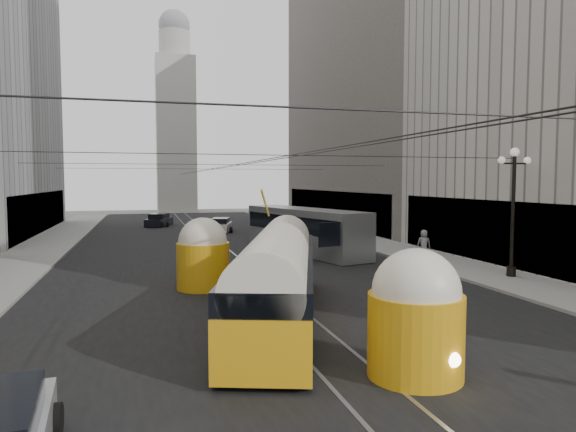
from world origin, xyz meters
TOP-DOWN VIEW (x-y plane):
  - road at (0.00, 32.50)m, footprint 20.00×85.00m
  - sidewalk_left at (-12.00, 36.00)m, footprint 4.00×72.00m
  - sidewalk_right at (12.00, 36.00)m, footprint 4.00×72.00m
  - rail_left at (-0.75, 32.50)m, footprint 0.12×85.00m
  - rail_right at (0.75, 32.50)m, footprint 0.12×85.00m
  - building_right_far at (20.00, 48.00)m, footprint 12.60×32.60m
  - distant_tower at (0.00, 80.00)m, footprint 6.00×6.00m
  - lamppost_right_mid at (12.60, 18.00)m, footprint 1.86×0.44m
  - catenary at (0.12, 31.49)m, footprint 25.00×72.00m
  - streetcar at (-0.46, 13.88)m, footprint 6.34×14.44m
  - city_bus at (5.47, 29.67)m, footprint 5.52×12.26m
  - sedan_white_far at (2.02, 45.47)m, footprint 2.81×4.50m
  - sedan_dark_far at (-3.49, 53.16)m, footprint 3.17×4.70m
  - pedestrian_sidewalk_right at (11.69, 24.78)m, footprint 0.96×0.75m

SIDE VIEW (x-z plane):
  - road at x=0.00m, z-range -0.01..0.01m
  - rail_left at x=-0.75m, z-range -0.02..0.02m
  - rail_right at x=0.75m, z-range -0.02..0.02m
  - sidewalk_left at x=-12.00m, z-range 0.00..0.15m
  - sidewalk_right at x=12.00m, z-range 0.00..0.15m
  - sedan_white_far at x=2.02m, z-range -0.06..1.26m
  - sedan_dark_far at x=-3.49m, z-range -0.06..1.31m
  - pedestrian_sidewalk_right at x=11.69m, z-range 0.15..1.86m
  - streetcar at x=-0.46m, z-range -0.04..3.26m
  - city_bus at x=5.47m, z-range 0.14..3.15m
  - lamppost_right_mid at x=12.60m, z-range 0.56..6.93m
  - catenary at x=0.12m, z-range 5.77..6.00m
  - distant_tower at x=0.00m, z-range -0.71..30.65m
  - building_right_far at x=20.00m, z-range 0.01..32.61m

